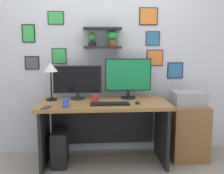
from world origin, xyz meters
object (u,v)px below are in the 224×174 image
desk (104,119)px  pen_cup (66,103)px  computer_tower_left (60,147)px  monitor_right (128,77)px  drawer_cabinet (187,131)px  keyboard (110,104)px  cell_phone (46,107)px  monitor_left (77,81)px  computer_mouse (137,103)px  coffee_mug (95,99)px  desk_lamp (51,71)px  printer (188,98)px

desk → pen_cup: size_ratio=15.22×
desk → computer_tower_left: desk is taller
monitor_right → drawer_cabinet: (0.73, -0.11, -0.68)m
keyboard → cell_phone: size_ratio=3.14×
monitor_left → computer_mouse: (0.69, -0.34, -0.21)m
keyboard → pen_cup: (-0.48, -0.11, 0.04)m
pen_cup → computer_tower_left: pen_cup is taller
coffee_mug → monitor_left: bearing=134.4°
cell_phone → computer_tower_left: size_ratio=0.33×
desk_lamp → pen_cup: bearing=-63.4°
computer_mouse → drawer_cabinet: bearing=19.0°
keyboard → cell_phone: 0.70m
pen_cup → computer_tower_left: (-0.10, 0.26, -0.59)m
monitor_left → coffee_mug: size_ratio=6.59×
cell_phone → coffee_mug: (0.53, 0.25, 0.04)m
drawer_cabinet → monitor_left: bearing=175.4°
computer_tower_left → keyboard: bearing=-14.7°
coffee_mug → desk: bearing=27.7°
monitor_right → desk_lamp: (-0.94, -0.06, 0.09)m
cell_phone → printer: bearing=27.6°
computer_mouse → computer_tower_left: 1.07m
cell_phone → printer: 1.71m
desk → pen_cup: pen_cup is taller
desk_lamp → computer_tower_left: 0.92m
cell_phone → desk_lamp: bearing=105.6°
desk_lamp → monitor_left: bearing=10.1°
monitor_left → desk_lamp: size_ratio=1.30×
monitor_right → monitor_left: bearing=-180.0°
keyboard → computer_mouse: size_ratio=4.89×
computer_mouse → cell_phone: 1.01m
cell_phone → computer_tower_left: 0.61m
desk → keyboard: keyboard is taller
printer → computer_tower_left: printer is taller
desk → coffee_mug: coffee_mug is taller
pen_cup → cell_phone: bearing=179.1°
desk → desk_lamp: 0.86m
desk → keyboard: bearing=-72.5°
drawer_cabinet → desk_lamp: bearing=178.1°
pen_cup → coffee_mug: bearing=38.5°
keyboard → printer: (0.99, 0.25, 0.00)m
monitor_right → computer_mouse: bearing=-79.5°
coffee_mug → drawer_cabinet: bearing=5.3°
pen_cup → drawer_cabinet: (1.47, 0.36, -0.46)m
monitor_right → computer_tower_left: 1.19m
printer → computer_mouse: bearing=-161.0°
printer → computer_tower_left: size_ratio=0.91×
desk_lamp → computer_tower_left: size_ratio=1.09×
desk → monitor_right: (0.31, 0.16, 0.49)m
drawer_cabinet → printer: bearing=-90.0°
monitor_right → desk_lamp: monitor_right is taller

